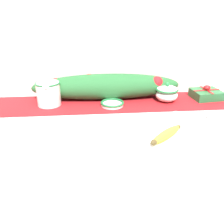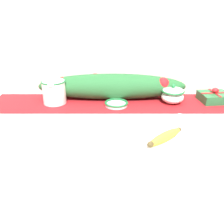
% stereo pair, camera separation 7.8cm
% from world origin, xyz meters
% --- Properties ---
extents(countertop, '(1.32, 0.65, 0.93)m').
position_xyz_m(countertop, '(0.00, 0.00, 0.46)').
color(countertop, silver).
rests_on(countertop, ground_plane).
extents(back_wall, '(2.12, 0.04, 2.40)m').
position_xyz_m(back_wall, '(0.00, 0.34, 1.20)').
color(back_wall, silver).
rests_on(back_wall, ground_plane).
extents(table_runner, '(1.22, 0.26, 0.00)m').
position_xyz_m(table_runner, '(0.00, 0.18, 0.93)').
color(table_runner, '#A8191E').
rests_on(table_runner, countertop).
extents(cream_pitcher, '(0.12, 0.14, 0.12)m').
position_xyz_m(cream_pitcher, '(-0.29, 0.19, 0.99)').
color(cream_pitcher, white).
rests_on(cream_pitcher, countertop).
extents(sugar_bowl, '(0.11, 0.11, 0.10)m').
position_xyz_m(sugar_bowl, '(0.30, 0.18, 0.97)').
color(sugar_bowl, white).
rests_on(sugar_bowl, countertop).
extents(small_dish, '(0.11, 0.11, 0.02)m').
position_xyz_m(small_dish, '(0.02, 0.15, 0.94)').
color(small_dish, white).
rests_on(small_dish, countertop).
extents(banana, '(0.16, 0.14, 0.03)m').
position_xyz_m(banana, '(0.20, -0.19, 0.95)').
color(banana, yellow).
rests_on(banana, countertop).
extents(spoon, '(0.16, 0.10, 0.01)m').
position_xyz_m(spoon, '(0.43, -0.02, 0.93)').
color(spoon, silver).
rests_on(spoon, countertop).
extents(gift_box, '(0.15, 0.14, 0.07)m').
position_xyz_m(gift_box, '(0.52, 0.21, 0.95)').
color(gift_box, '#236638').
rests_on(gift_box, countertop).
extents(poinsettia_garland, '(0.76, 0.14, 0.13)m').
position_xyz_m(poinsettia_garland, '(-0.00, 0.25, 1.00)').
color(poinsettia_garland, '#235B2D').
rests_on(poinsettia_garland, countertop).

